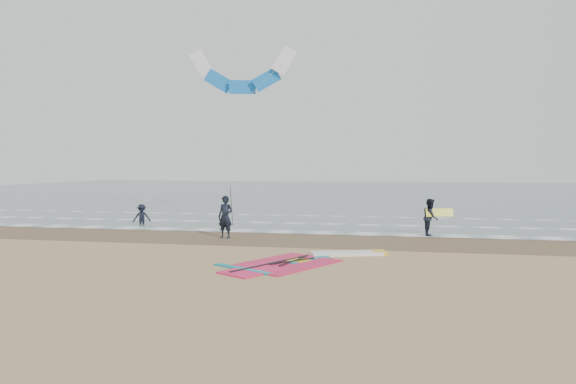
% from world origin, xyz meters
% --- Properties ---
extents(ground, '(120.00, 120.00, 0.00)m').
position_xyz_m(ground, '(0.00, 0.00, 0.00)').
color(ground, tan).
rests_on(ground, ground).
extents(sea_water, '(120.00, 80.00, 0.02)m').
position_xyz_m(sea_water, '(0.00, 48.00, 0.01)').
color(sea_water, '#47605E').
rests_on(sea_water, ground).
extents(wet_sand_band, '(120.00, 5.00, 0.01)m').
position_xyz_m(wet_sand_band, '(0.00, 6.00, 0.00)').
color(wet_sand_band, brown).
rests_on(wet_sand_band, ground).
extents(foam_waterline, '(120.00, 9.15, 0.02)m').
position_xyz_m(foam_waterline, '(0.00, 10.44, 0.03)').
color(foam_waterline, white).
rests_on(foam_waterline, ground).
extents(windsurf_rig, '(5.79, 5.48, 0.14)m').
position_xyz_m(windsurf_rig, '(0.24, 0.65, 0.04)').
color(windsurf_rig, white).
rests_on(windsurf_rig, ground).
extents(person_standing, '(0.80, 0.61, 1.97)m').
position_xyz_m(person_standing, '(-4.25, 5.70, 0.98)').
color(person_standing, black).
rests_on(person_standing, ground).
extents(person_walking, '(0.73, 0.91, 1.78)m').
position_xyz_m(person_walking, '(5.11, 8.23, 0.89)').
color(person_walking, black).
rests_on(person_walking, ground).
extents(person_wading, '(1.12, 0.91, 1.50)m').
position_xyz_m(person_wading, '(-10.58, 10.01, 0.75)').
color(person_wading, black).
rests_on(person_wading, ground).
extents(held_pole, '(0.17, 0.86, 1.82)m').
position_xyz_m(held_pole, '(-3.95, 5.70, 1.44)').
color(held_pole, black).
rests_on(held_pole, ground).
extents(carried_kiteboard, '(1.30, 0.51, 0.39)m').
position_xyz_m(carried_kiteboard, '(5.51, 8.13, 1.13)').
color(carried_kiteboard, yellow).
rests_on(carried_kiteboard, ground).
extents(surf_kite, '(8.13, 4.86, 9.82)m').
position_xyz_m(surf_kite, '(-5.94, 14.55, 9.04)').
color(surf_kite, white).
rests_on(surf_kite, ground).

